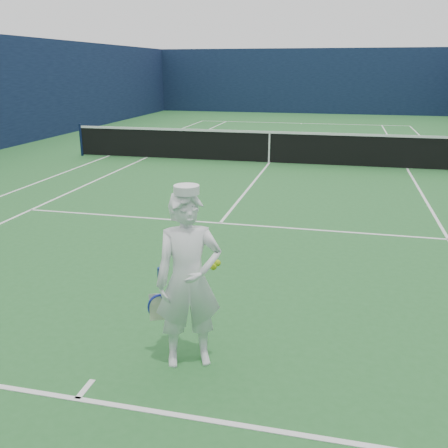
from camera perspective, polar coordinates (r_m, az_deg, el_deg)
name	(u,v)px	position (r m, az deg, el deg)	size (l,w,h in m)	color
ground	(269,164)	(15.74, 5.14, 6.89)	(80.00, 80.00, 0.00)	#26652C
court_markings	(269,163)	(15.74, 5.14, 6.91)	(11.03, 23.83, 0.01)	white
windscreen_fence	(271,98)	(15.49, 5.35, 14.18)	(20.12, 36.12, 4.00)	#0E1A35
tennis_net	(269,146)	(15.64, 5.20, 8.89)	(12.88, 0.09, 1.07)	#141E4C
tennis_player	(188,280)	(4.90, -4.08, -6.42)	(0.87, 0.65, 1.85)	white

